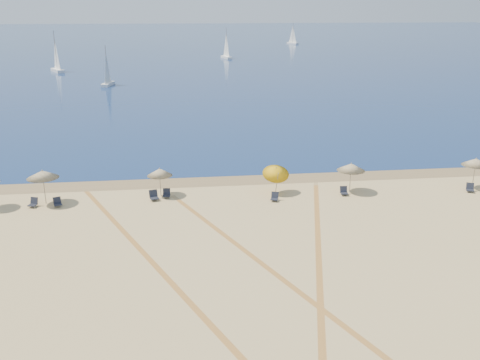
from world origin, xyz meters
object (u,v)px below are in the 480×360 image
at_px(sailboat_2, 293,38).
at_px(sailboat_3, 57,60).
at_px(sailboat_0, 107,74).
at_px(umbrella_4, 351,167).
at_px(chair_2, 57,202).
at_px(chair_1, 33,203).
at_px(chair_6, 344,191).
at_px(chair_4, 167,194).
at_px(chair_7, 470,188).
at_px(chair_3, 154,196).
at_px(umbrella_3, 276,171).
at_px(umbrella_5, 476,162).
at_px(chair_5, 275,197).
at_px(sailboat_1, 226,49).
at_px(umbrella_2, 160,172).
at_px(umbrella_1, 43,174).

relative_size(sailboat_2, sailboat_3, 0.89).
relative_size(sailboat_0, sailboat_2, 0.92).
distance_m(umbrella_4, sailboat_3, 91.29).
distance_m(chair_2, sailboat_0, 61.05).
height_order(chair_1, chair_2, chair_1).
xyz_separation_m(chair_6, sailboat_3, (-37.82, 83.38, 2.33)).
distance_m(chair_4, chair_7, 23.39).
xyz_separation_m(chair_3, sailboat_2, (45.84, 162.20, 2.00)).
xyz_separation_m(umbrella_3, umbrella_5, (15.59, -0.73, 0.39)).
bearing_deg(sailboat_0, chair_1, -77.97).
relative_size(umbrella_3, chair_5, 3.30).
xyz_separation_m(umbrella_4, sailboat_2, (30.85, 162.23, 0.31)).
relative_size(chair_4, sailboat_2, 0.09).
height_order(sailboat_0, sailboat_2, sailboat_2).
xyz_separation_m(chair_3, sailboat_1, (15.85, 108.79, 2.09)).
relative_size(chair_4, sailboat_0, 0.10).
bearing_deg(chair_5, umbrella_2, -175.20).
height_order(chair_2, sailboat_2, sailboat_2).
xyz_separation_m(umbrella_1, umbrella_2, (8.27, 0.73, -0.38)).
height_order(umbrella_3, sailboat_2, sailboat_2).
distance_m(umbrella_3, chair_3, 9.35).
xyz_separation_m(umbrella_5, chair_1, (-33.34, 0.11, -1.91)).
distance_m(umbrella_3, chair_1, 17.83).
height_order(chair_1, sailboat_2, sailboat_2).
relative_size(umbrella_4, sailboat_3, 0.27).
bearing_deg(sailboat_2, umbrella_2, -135.47).
bearing_deg(umbrella_5, chair_5, -177.26).
bearing_deg(umbrella_3, chair_3, -178.38).
height_order(chair_5, chair_6, chair_6).
distance_m(sailboat_1, sailboat_3, 47.16).
distance_m(umbrella_4, chair_3, 15.08).
distance_m(umbrella_3, chair_5, 2.17).
xyz_separation_m(chair_1, sailboat_0, (-1.69, 60.82, 1.84)).
bearing_deg(umbrella_1, chair_7, -2.19).
height_order(chair_7, sailboat_2, sailboat_2).
height_order(chair_4, chair_5, chair_4).
relative_size(umbrella_4, chair_2, 3.01).
distance_m(chair_1, sailboat_0, 60.87).
bearing_deg(chair_3, chair_1, 167.65).
distance_m(chair_3, sailboat_2, 168.57).
xyz_separation_m(chair_5, sailboat_1, (6.98, 110.02, 2.13)).
bearing_deg(sailboat_1, chair_5, -109.40).
distance_m(chair_6, chair_7, 9.94).
xyz_separation_m(umbrella_4, sailboat_0, (-25.20, 60.49, 0.12)).
xyz_separation_m(chair_2, chair_7, (31.10, -0.61, 0.01)).
relative_size(umbrella_3, sailboat_2, 0.33).
distance_m(umbrella_5, chair_5, 16.07).
bearing_deg(chair_6, chair_5, -170.36).
height_order(chair_1, chair_4, chair_1).
distance_m(umbrella_4, chair_6, 1.93).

